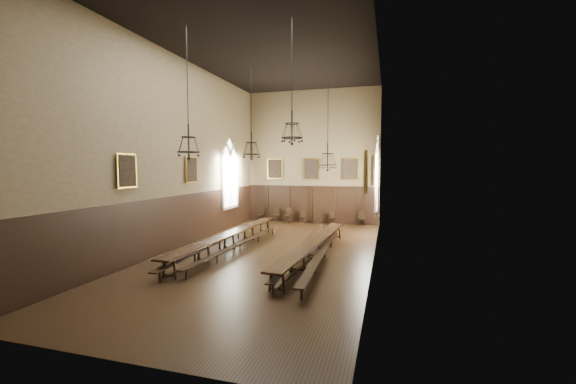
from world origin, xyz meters
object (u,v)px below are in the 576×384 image
at_px(chair_2, 288,218).
at_px(chair_3, 303,219).
at_px(table_left, 229,241).
at_px(bench_right_inner, 302,250).
at_px(chair_1, 275,218).
at_px(bench_left_inner, 240,246).
at_px(chandelier_back_right, 328,158).
at_px(bench_left_outer, 220,243).
at_px(chandelier_front_right, 292,129).
at_px(chair_0, 261,217).
at_px(chandelier_front_left, 189,143).
at_px(chair_7, 361,221).
at_px(chair_4, 317,220).
at_px(bench_right_outer, 325,250).
at_px(table_right, 314,249).
at_px(chair_5, 331,221).
at_px(chandelier_back_left, 251,149).

distance_m(chair_2, chair_3, 1.05).
distance_m(table_left, bench_right_inner, 3.57).
distance_m(chair_1, chair_2, 0.90).
height_order(bench_left_inner, chair_1, chair_1).
relative_size(bench_right_inner, chandelier_back_right, 1.91).
distance_m(chair_3, chandelier_back_right, 7.82).
bearing_deg(chair_3, bench_left_outer, -106.05).
bearing_deg(bench_left_inner, chandelier_front_right, -38.91).
bearing_deg(chair_0, chandelier_front_right, -53.31).
bearing_deg(chair_3, chandelier_front_left, -101.23).
relative_size(chair_0, chair_7, 0.98).
bearing_deg(chair_4, chair_0, -174.16).
xyz_separation_m(table_left, bench_right_outer, (4.50, -0.15, -0.08)).
distance_m(bench_right_inner, chandelier_front_left, 6.40).
height_order(table_right, bench_right_outer, table_right).
height_order(bench_left_inner, chair_5, chair_5).
distance_m(chair_3, chandelier_front_left, 12.39).
height_order(bench_left_outer, chandelier_back_right, chandelier_back_right).
height_order(chair_0, chandelier_front_right, chandelier_front_right).
relative_size(chair_2, chandelier_back_right, 0.20).
bearing_deg(chair_1, chair_2, 10.99).
distance_m(table_right, bench_right_inner, 0.57).
bearing_deg(chair_5, chair_2, -177.84).
relative_size(bench_left_inner, chair_1, 9.08).
bearing_deg(table_right, chair_5, 94.25).
relative_size(chair_2, chandelier_front_left, 0.22).
bearing_deg(chair_2, chair_0, -168.78).
distance_m(chair_4, chair_7, 2.89).
xyz_separation_m(bench_right_inner, chair_0, (-5.11, 8.66, 0.00)).
bearing_deg(chair_4, bench_right_outer, -69.05).
distance_m(bench_right_outer, chair_4, 8.61).
height_order(bench_right_inner, chandelier_back_left, chandelier_back_left).
bearing_deg(chair_0, bench_left_outer, -71.44).
relative_size(chair_4, chair_5, 0.99).
relative_size(chair_2, chandelier_front_right, 0.24).
height_order(chair_2, chandelier_front_left, chandelier_front_left).
bearing_deg(chair_0, chair_7, 11.11).
height_order(bench_right_inner, chandelier_back_right, chandelier_back_right).
bearing_deg(chair_0, chair_1, 8.06).
distance_m(chair_7, chandelier_back_left, 9.13).
relative_size(chair_4, chair_7, 0.92).
height_order(chair_1, chandelier_back_left, chandelier_back_left).
distance_m(table_left, chair_5, 8.98).
bearing_deg(chandelier_front_left, chair_7, 64.22).
height_order(chair_2, chandelier_back_left, chandelier_back_left).
distance_m(bench_left_inner, chandelier_back_left, 5.21).
height_order(chair_3, chandelier_back_left, chandelier_back_left).
xyz_separation_m(bench_right_inner, chair_5, (-0.09, 8.58, -0.02)).
relative_size(chair_3, chandelier_front_right, 0.20).
xyz_separation_m(table_left, chandelier_back_left, (0.18, 2.38, 4.39)).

